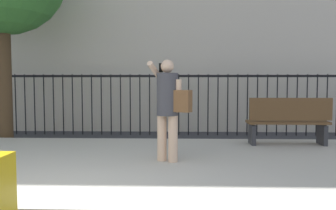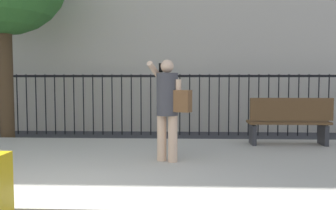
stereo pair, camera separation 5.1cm
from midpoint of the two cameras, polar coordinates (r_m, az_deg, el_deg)
name	(u,v)px [view 1 (the left image)]	position (r m, az deg, el deg)	size (l,w,h in m)	color
sidewalk	(91,165)	(6.03, -12.30, -9.27)	(28.00, 4.40, 0.15)	#B2ADA3
iron_fence	(125,96)	(9.51, -6.93, 1.39)	(12.03, 0.04, 1.60)	black
pedestrian_on_phone	(169,103)	(5.68, -0.11, 0.34)	(0.72, 0.57, 1.62)	beige
street_bench	(288,120)	(7.54, 18.38, -2.30)	(1.60, 0.45, 0.95)	brown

